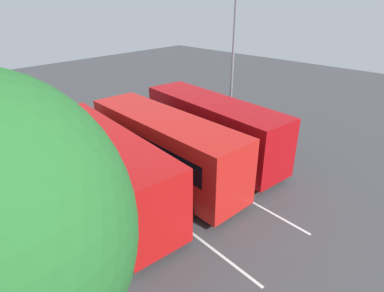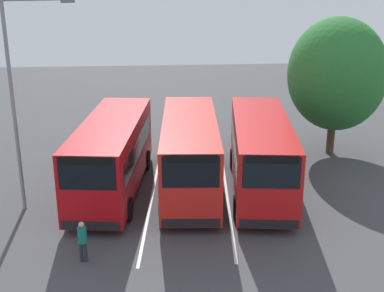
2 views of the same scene
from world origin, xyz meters
name	(u,v)px [view 2 (image 2 of 2)]	position (x,y,z in m)	size (l,w,h in m)	color
ground_plane	(190,187)	(0.00, 0.00, 0.00)	(69.84, 69.84, 0.00)	#424244
bus_far_left	(112,154)	(0.22, -3.66, 1.88)	(9.61, 3.66, 3.44)	#B70C11
bus_center_left	(190,152)	(0.29, -0.03, 1.88)	(9.53, 3.12, 3.44)	red
bus_center_right	(261,153)	(0.64, 3.29, 1.88)	(9.62, 3.68, 3.44)	red
pedestrian	(82,239)	(6.50, -4.33, 0.93)	(0.35, 0.35, 1.59)	#232833
street_lamp	(19,94)	(1.78, -7.21, 5.16)	(0.85, 2.82, 8.99)	gray
depot_tree	(336,74)	(-4.31, 8.45, 4.59)	(5.93, 5.34, 7.72)	#4C3823
lane_stripe_outer_left	(154,188)	(0.00, -1.76, 0.00)	(14.32, 0.12, 0.01)	silver
lane_stripe_inner_left	(226,185)	(0.00, 1.76, 0.00)	(14.32, 0.12, 0.01)	silver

